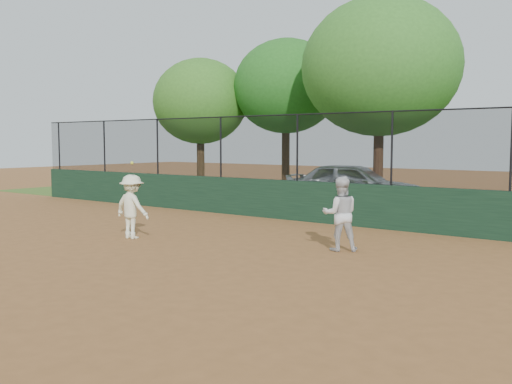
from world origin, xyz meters
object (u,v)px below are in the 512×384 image
Objects in this scene: tree_1 at (286,87)px; tree_2 at (380,67)px; parked_car at (354,185)px; player_second at (340,214)px; tree_0 at (200,102)px; player_main at (132,207)px.

tree_2 reaches higher than tree_1.
tree_2 reaches higher than parked_car.
tree_1 is (-8.00, 9.80, 3.94)m from player_second.
tree_2 is (5.09, -1.59, 0.28)m from tree_1.
parked_car is at bearing -99.97° from player_second.
parked_car is 9.15m from tree_0.
tree_0 is 8.98m from tree_2.
parked_car is 2.53× the size of player_main.
tree_1 reaches higher than tree_0.
tree_2 is (8.94, -0.31, 0.83)m from tree_0.
player_main is 0.31× the size of tree_0.
tree_2 reaches higher than tree_0.
player_second is 0.26× the size of tree_0.
player_second is at bearing -35.74° from tree_0.
tree_2 is (1.94, 9.86, 4.24)m from player_main.
player_main is at bearing -101.14° from tree_2.
tree_0 reaches higher than player_main.
player_second is at bearing 18.82° from player_main.
player_main is at bearing -74.62° from tree_1.
player_main is (-1.43, -8.97, -0.04)m from parked_car.
tree_2 is at bearing -105.55° from player_second.
tree_0 is (-7.00, 10.18, 3.41)m from player_main.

